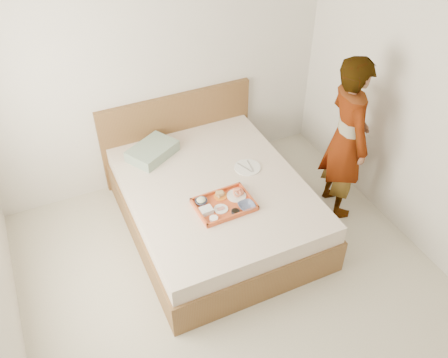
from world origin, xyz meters
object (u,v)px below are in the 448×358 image
tray (224,204)px  dinner_plate (247,167)px  bed (215,205)px  person (347,139)px

tray → dinner_plate: bearing=40.8°
bed → person: person is taller
tray → person: (1.28, 0.06, 0.28)m
bed → tray: 0.42m
bed → dinner_plate: 0.48m
person → dinner_plate: bearing=79.3°
dinner_plate → tray: bearing=-137.6°
bed → person: 1.38m
bed → dinner_plate: dinner_plate is taller
bed → person: (1.23, -0.25, 0.56)m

